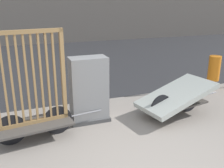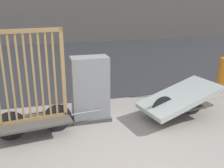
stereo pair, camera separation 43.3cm
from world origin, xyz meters
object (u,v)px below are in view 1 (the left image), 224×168
at_px(bike_cart_with_mattress, 176,97).
at_px(trash_bin, 214,68).
at_px(bike_cart_with_bedframe, 33,104).
at_px(utility_cabinet, 89,92).

bearing_deg(bike_cart_with_mattress, trash_bin, 19.02).
bearing_deg(trash_bin, bike_cart_with_mattress, -150.18).
height_order(bike_cart_with_bedframe, bike_cart_with_mattress, bike_cart_with_bedframe).
height_order(bike_cart_with_mattress, utility_cabinet, utility_cabinet).
height_order(bike_cart_with_mattress, trash_bin, trash_bin).
distance_m(bike_cart_with_mattress, utility_cabinet, 1.95).
relative_size(bike_cart_with_bedframe, bike_cart_with_mattress, 0.92).
xyz_separation_m(utility_cabinet, trash_bin, (3.89, 0.72, -0.02)).
bearing_deg(trash_bin, bike_cart_with_bedframe, -167.20).
distance_m(utility_cabinet, trash_bin, 3.96).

